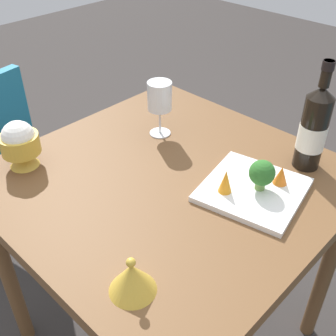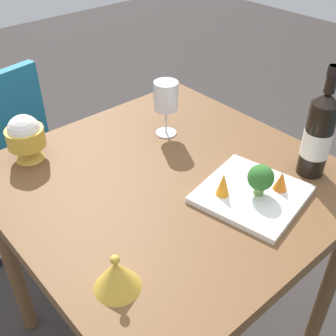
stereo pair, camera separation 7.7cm
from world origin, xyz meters
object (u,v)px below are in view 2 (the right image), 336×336
(serving_plate, at_px, (251,194))
(wine_glass, at_px, (166,97))
(rice_bowl, at_px, (25,137))
(broccoli_floret, at_px, (261,178))
(carrot_garnish_left, at_px, (281,181))
(wine_bottle, at_px, (318,134))
(rice_bowl_lid, at_px, (117,275))
(carrot_garnish_right, at_px, (223,184))

(serving_plate, bearing_deg, wine_glass, -96.10)
(rice_bowl, bearing_deg, broccoli_floret, 122.84)
(carrot_garnish_left, bearing_deg, wine_bottle, -179.25)
(rice_bowl_lid, xyz_separation_m, broccoli_floret, (-0.44, 0.01, 0.03))
(wine_glass, xyz_separation_m, rice_bowl, (0.40, -0.16, -0.05))
(wine_glass, distance_m, rice_bowl, 0.43)
(wine_glass, bearing_deg, rice_bowl_lid, 39.67)
(wine_bottle, xyz_separation_m, serving_plate, (0.21, -0.04, -0.12))
(rice_bowl_lid, height_order, carrot_garnish_right, rice_bowl_lid)
(serving_plate, bearing_deg, rice_bowl_lid, 0.70)
(rice_bowl, distance_m, rice_bowl_lid, 0.56)
(broccoli_floret, bearing_deg, wine_glass, -94.81)
(wine_glass, distance_m, carrot_garnish_left, 0.44)
(rice_bowl, bearing_deg, wine_glass, 158.20)
(wine_glass, bearing_deg, serving_plate, 83.90)
(serving_plate, distance_m, carrot_garnish_left, 0.08)
(wine_glass, xyz_separation_m, rice_bowl_lid, (0.48, 0.39, -0.09))
(rice_bowl_lid, xyz_separation_m, carrot_garnish_right, (-0.37, -0.05, 0.01))
(rice_bowl_lid, distance_m, carrot_garnish_right, 0.37)
(wine_glass, bearing_deg, broccoli_floret, 85.19)
(rice_bowl, relative_size, carrot_garnish_left, 2.69)
(serving_plate, xyz_separation_m, carrot_garnish_left, (-0.07, 0.04, 0.03))
(rice_bowl, distance_m, carrot_garnish_left, 0.72)
(rice_bowl_lid, bearing_deg, broccoli_floret, 178.78)
(carrot_garnish_right, bearing_deg, wine_bottle, 163.15)
(wine_bottle, bearing_deg, wine_glass, -68.55)
(rice_bowl, height_order, carrot_garnish_left, rice_bowl)
(serving_plate, relative_size, broccoli_floret, 3.43)
(wine_bottle, relative_size, wine_glass, 1.77)
(serving_plate, bearing_deg, rice_bowl, -57.01)
(wine_bottle, height_order, wine_glass, wine_bottle)
(serving_plate, bearing_deg, carrot_garnish_left, 148.39)
(carrot_garnish_left, bearing_deg, rice_bowl_lid, -3.98)
(carrot_garnish_left, bearing_deg, carrot_garnish_right, -33.18)
(rice_bowl, relative_size, carrot_garnish_right, 2.16)
(wine_glass, height_order, serving_plate, wine_glass)
(wine_glass, xyz_separation_m, carrot_garnish_right, (0.11, 0.34, -0.08))
(rice_bowl, relative_size, serving_plate, 0.48)
(wine_bottle, xyz_separation_m, broccoli_floret, (0.20, -0.02, -0.06))
(wine_glass, xyz_separation_m, broccoli_floret, (0.03, 0.40, -0.06))
(wine_bottle, bearing_deg, rice_bowl_lid, -2.92)
(wine_glass, xyz_separation_m, carrot_garnish_left, (-0.02, 0.43, -0.09))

